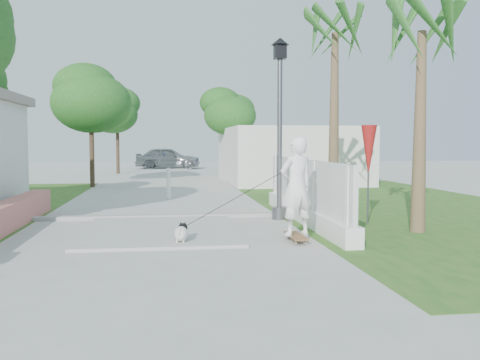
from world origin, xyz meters
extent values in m
plane|color=#B7B7B2|center=(0.00, 0.00, 0.00)|extent=(90.00, 90.00, 0.00)
cube|color=#B7B7B2|center=(0.00, 20.00, 0.03)|extent=(3.20, 36.00, 0.06)
cube|color=#999993|center=(0.00, 6.00, 0.05)|extent=(6.50, 0.25, 0.10)
cube|color=#29591C|center=(7.00, 8.00, 0.01)|extent=(8.00, 20.00, 0.01)
cube|color=white|center=(3.40, 5.00, 0.20)|extent=(0.35, 7.00, 0.40)
cube|color=white|center=(3.40, 5.00, 0.95)|extent=(0.10, 7.00, 1.10)
cube|color=white|center=(3.40, 1.80, 0.75)|extent=(0.14, 0.14, 1.50)
cube|color=white|center=(3.40, 4.00, 0.75)|extent=(0.14, 0.14, 1.50)
cube|color=white|center=(3.40, 6.20, 0.75)|extent=(0.14, 0.14, 1.50)
cube|color=white|center=(3.40, 8.20, 0.75)|extent=(0.14, 0.14, 1.50)
cube|color=silver|center=(6.00, 18.00, 1.30)|extent=(6.00, 8.00, 2.60)
cylinder|color=#59595E|center=(2.90, 5.50, 0.15)|extent=(0.36, 0.36, 0.30)
cylinder|color=#59595E|center=(2.90, 5.50, 2.00)|extent=(0.12, 0.12, 4.00)
cube|color=black|center=(2.90, 5.50, 4.10)|extent=(0.28, 0.28, 0.35)
cone|color=black|center=(2.90, 5.50, 4.35)|extent=(0.44, 0.44, 0.18)
cylinder|color=white|center=(0.20, 10.00, 0.50)|extent=(0.12, 0.12, 1.00)
sphere|color=white|center=(0.20, 10.00, 1.02)|extent=(0.14, 0.14, 0.14)
cylinder|color=#59595E|center=(4.80, 4.50, 1.00)|extent=(0.04, 0.04, 2.00)
cone|color=#AA1A18|center=(4.80, 4.50, 1.70)|extent=(0.36, 0.36, 1.20)
cylinder|color=#4C3826|center=(-3.00, 16.00, 1.92)|extent=(0.20, 0.20, 3.85)
ellipsoid|color=#225418|center=(-3.00, 16.00, 3.58)|extent=(3.40, 3.40, 2.55)
ellipsoid|color=#225418|center=(-2.80, 15.80, 3.92)|extent=(2.89, 2.89, 2.18)
ellipsoid|color=#225418|center=(-3.20, 16.20, 4.28)|extent=(2.55, 2.55, 1.90)
cylinder|color=#4C3826|center=(3.20, 20.00, 1.75)|extent=(0.20, 0.20, 3.50)
ellipsoid|color=#225418|center=(3.20, 20.00, 3.25)|extent=(3.00, 3.00, 2.25)
ellipsoid|color=#225418|center=(3.40, 19.80, 3.60)|extent=(2.55, 2.55, 1.92)
ellipsoid|color=#225418|center=(3.00, 20.20, 3.95)|extent=(2.25, 2.25, 1.68)
cylinder|color=#4C3826|center=(-2.80, 26.00, 1.92)|extent=(0.20, 0.20, 3.85)
ellipsoid|color=#225418|center=(-2.80, 26.00, 3.58)|extent=(3.20, 3.20, 2.40)
ellipsoid|color=#225418|center=(-2.60, 25.80, 3.92)|extent=(2.72, 2.72, 2.05)
ellipsoid|color=#225418|center=(-3.00, 26.20, 4.28)|extent=(2.40, 2.40, 1.79)
cone|color=brown|center=(4.60, 6.50, 2.40)|extent=(0.32, 0.32, 4.80)
cone|color=brown|center=(5.40, 3.20, 2.10)|extent=(0.32, 0.32, 4.20)
cube|color=brown|center=(2.60, 2.54, 0.11)|extent=(0.59, 1.02, 0.03)
imported|color=white|center=(2.60, 2.54, 1.06)|extent=(0.80, 0.66, 1.89)
cylinder|color=gray|center=(2.51, 2.19, 0.04)|extent=(0.03, 0.07, 0.07)
cylinder|color=gray|center=(2.68, 2.19, 0.04)|extent=(0.03, 0.07, 0.07)
cylinder|color=gray|center=(2.51, 2.89, 0.04)|extent=(0.03, 0.07, 0.07)
cylinder|color=gray|center=(2.68, 2.89, 0.04)|extent=(0.03, 0.07, 0.07)
ellipsoid|color=silver|center=(0.40, 2.48, 0.21)|extent=(0.34, 0.48, 0.27)
sphere|color=black|center=(0.44, 2.68, 0.29)|extent=(0.18, 0.18, 0.18)
sphere|color=silver|center=(0.45, 2.77, 0.27)|extent=(0.08, 0.08, 0.08)
cone|color=black|center=(0.40, 2.69, 0.37)|extent=(0.05, 0.05, 0.06)
cone|color=black|center=(0.48, 2.68, 0.37)|extent=(0.05, 0.05, 0.06)
cylinder|color=silver|center=(0.36, 2.59, 0.06)|extent=(0.04, 0.04, 0.12)
cylinder|color=silver|center=(0.48, 2.57, 0.06)|extent=(0.04, 0.04, 0.12)
cylinder|color=silver|center=(0.32, 2.39, 0.06)|extent=(0.04, 0.04, 0.12)
cylinder|color=silver|center=(0.44, 2.37, 0.06)|extent=(0.04, 0.04, 0.12)
cylinder|color=silver|center=(0.36, 2.28, 0.28)|extent=(0.04, 0.11, 0.11)
imported|color=#9EA1A5|center=(0.25, 31.57, 0.79)|extent=(4.72, 2.11, 1.58)
camera|label=1|loc=(0.14, -7.39, 1.90)|focal=40.00mm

